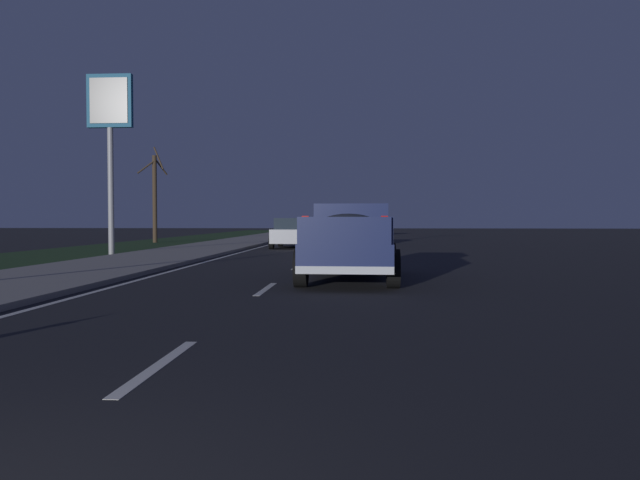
{
  "coord_description": "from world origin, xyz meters",
  "views": [
    {
      "loc": [
        -2.37,
        -2.07,
        1.48
      ],
      "look_at": [
        12.79,
        -1.0,
        0.97
      ],
      "focal_mm": 34.81,
      "sensor_mm": 36.0,
      "label": 1
    }
  ],
  "objects_px": {
    "sedan_silver": "(293,233)",
    "gas_price_sign": "(110,119)",
    "bare_tree_far": "(155,195)",
    "pickup_truck": "(351,240)",
    "sedan_blue": "(356,231)"
  },
  "relations": [
    {
      "from": "sedan_silver",
      "to": "gas_price_sign",
      "type": "distance_m",
      "value": 10.82
    },
    {
      "from": "bare_tree_far",
      "to": "pickup_truck",
      "type": "bearing_deg",
      "value": -151.01
    },
    {
      "from": "sedan_blue",
      "to": "bare_tree_far",
      "type": "xyz_separation_m",
      "value": [
        2.45,
        12.79,
        2.22
      ]
    },
    {
      "from": "sedan_silver",
      "to": "gas_price_sign",
      "type": "relative_size",
      "value": 0.59
    },
    {
      "from": "sedan_silver",
      "to": "sedan_blue",
      "type": "bearing_deg",
      "value": -37.75
    },
    {
      "from": "gas_price_sign",
      "to": "bare_tree_far",
      "type": "xyz_separation_m",
      "value": [
        13.37,
        2.72,
        -2.65
      ]
    },
    {
      "from": "sedan_blue",
      "to": "bare_tree_far",
      "type": "distance_m",
      "value": 13.21
    },
    {
      "from": "sedan_blue",
      "to": "gas_price_sign",
      "type": "height_order",
      "value": "gas_price_sign"
    },
    {
      "from": "pickup_truck",
      "to": "sedan_blue",
      "type": "distance_m",
      "value": 20.88
    },
    {
      "from": "sedan_blue",
      "to": "gas_price_sign",
      "type": "relative_size",
      "value": 0.59
    },
    {
      "from": "pickup_truck",
      "to": "bare_tree_far",
      "type": "relative_size",
      "value": 0.9
    },
    {
      "from": "bare_tree_far",
      "to": "sedan_blue",
      "type": "bearing_deg",
      "value": -100.84
    },
    {
      "from": "sedan_blue",
      "to": "gas_price_sign",
      "type": "distance_m",
      "value": 15.64
    },
    {
      "from": "gas_price_sign",
      "to": "bare_tree_far",
      "type": "relative_size",
      "value": 1.23
    },
    {
      "from": "pickup_truck",
      "to": "sedan_silver",
      "type": "height_order",
      "value": "pickup_truck"
    }
  ]
}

